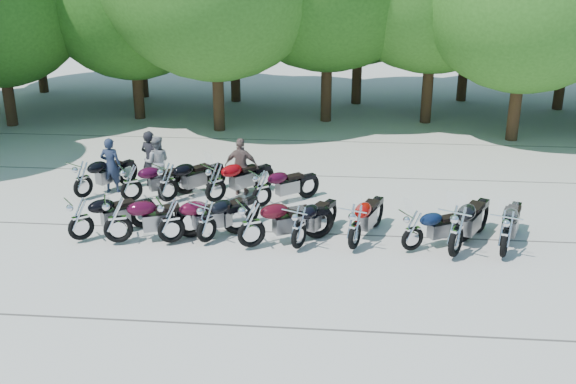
# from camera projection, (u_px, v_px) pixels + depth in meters

# --- Properties ---
(ground) EXTENTS (90.00, 90.00, 0.00)m
(ground) POSITION_uv_depth(u_px,v_px,m) (282.00, 258.00, 15.69)
(ground) COLOR #A29D92
(ground) RESTS_ON ground
(motorcycle_0) EXTENTS (2.18, 1.96, 1.28)m
(motorcycle_0) POSITION_uv_depth(u_px,v_px,m) (80.00, 218.00, 16.32)
(motorcycle_0) COLOR black
(motorcycle_0) RESTS_ON ground
(motorcycle_1) EXTENTS (2.55, 1.54, 1.38)m
(motorcycle_1) POSITION_uv_depth(u_px,v_px,m) (117.00, 219.00, 16.15)
(motorcycle_1) COLOR #340719
(motorcycle_1) RESTS_ON ground
(motorcycle_2) EXTENTS (2.42, 1.76, 1.34)m
(motorcycle_2) POSITION_uv_depth(u_px,v_px,m) (171.00, 220.00, 16.16)
(motorcycle_2) COLOR #3F081B
(motorcycle_2) RESTS_ON ground
(motorcycle_3) EXTENTS (1.76, 2.23, 1.25)m
(motorcycle_3) POSITION_uv_depth(u_px,v_px,m) (206.00, 220.00, 16.22)
(motorcycle_3) COLOR black
(motorcycle_3) RESTS_ON ground
(motorcycle_4) EXTENTS (2.51, 1.81, 1.39)m
(motorcycle_4) POSITION_uv_depth(u_px,v_px,m) (251.00, 223.00, 15.90)
(motorcycle_4) COLOR #3D0811
(motorcycle_4) RESTS_ON ground
(motorcycle_5) EXTENTS (1.53, 2.28, 1.24)m
(motorcycle_5) POSITION_uv_depth(u_px,v_px,m) (299.00, 226.00, 15.89)
(motorcycle_5) COLOR black
(motorcycle_5) RESTS_ON ground
(motorcycle_6) EXTENTS (1.45, 2.41, 1.31)m
(motorcycle_6) POSITION_uv_depth(u_px,v_px,m) (355.00, 226.00, 15.84)
(motorcycle_6) COLOR #950805
(motorcycle_6) RESTS_ON ground
(motorcycle_7) EXTENTS (2.13, 1.58, 1.18)m
(motorcycle_7) POSITION_uv_depth(u_px,v_px,m) (413.00, 230.00, 15.79)
(motorcycle_7) COLOR #0B1733
(motorcycle_7) RESTS_ON ground
(motorcycle_8) EXTENTS (1.88, 2.64, 1.45)m
(motorcycle_8) POSITION_uv_depth(u_px,v_px,m) (457.00, 230.00, 15.42)
(motorcycle_8) COLOR black
(motorcycle_8) RESTS_ON ground
(motorcycle_9) EXTENTS (1.48, 2.45, 1.32)m
(motorcycle_9) POSITION_uv_depth(u_px,v_px,m) (506.00, 233.00, 15.44)
(motorcycle_9) COLOR black
(motorcycle_9) RESTS_ON ground
(motorcycle_10) EXTENTS (1.75, 2.28, 1.27)m
(motorcycle_10) POSITION_uv_depth(u_px,v_px,m) (82.00, 178.00, 19.08)
(motorcycle_10) COLOR black
(motorcycle_10) RESTS_ON ground
(motorcycle_11) EXTENTS (2.22, 1.75, 1.25)m
(motorcycle_11) POSITION_uv_depth(u_px,v_px,m) (131.00, 182.00, 18.83)
(motorcycle_11) COLOR #30061D
(motorcycle_11) RESTS_ON ground
(motorcycle_12) EXTENTS (2.05, 2.26, 1.33)m
(motorcycle_12) POSITION_uv_depth(u_px,v_px,m) (168.00, 181.00, 18.77)
(motorcycle_12) COLOR black
(motorcycle_12) RESTS_ON ground
(motorcycle_13) EXTENTS (2.15, 2.20, 1.34)m
(motorcycle_13) POSITION_uv_depth(u_px,v_px,m) (215.00, 182.00, 18.73)
(motorcycle_13) COLOR maroon
(motorcycle_13) RESTS_ON ground
(motorcycle_14) EXTENTS (2.11, 1.85, 1.22)m
(motorcycle_14) POSITION_uv_depth(u_px,v_px,m) (262.00, 188.00, 18.43)
(motorcycle_14) COLOR #33061B
(motorcycle_14) RESTS_ON ground
(rider_0) EXTENTS (0.60, 0.40, 1.64)m
(rider_0) POSITION_uv_depth(u_px,v_px,m) (111.00, 165.00, 19.63)
(rider_0) COLOR #1B2338
(rider_0) RESTS_ON ground
(rider_1) EXTENTS (0.86, 0.71, 1.59)m
(rider_1) POSITION_uv_depth(u_px,v_px,m) (157.00, 162.00, 19.99)
(rider_1) COLOR gray
(rider_1) RESTS_ON ground
(rider_2) EXTENTS (1.01, 0.47, 1.69)m
(rider_2) POSITION_uv_depth(u_px,v_px,m) (241.00, 167.00, 19.42)
(rider_2) COLOR brown
(rider_2) RESTS_ON ground
(rider_3) EXTENTS (0.75, 0.63, 1.74)m
(rider_3) POSITION_uv_depth(u_px,v_px,m) (150.00, 159.00, 20.02)
(rider_3) COLOR black
(rider_3) RESTS_ON ground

